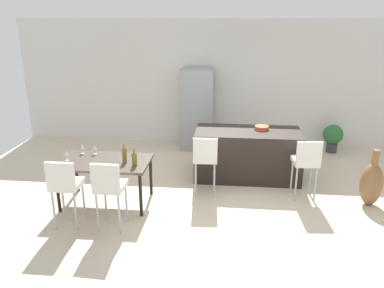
# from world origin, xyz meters

# --- Properties ---
(ground_plane) EXTENTS (10.00, 10.00, 0.00)m
(ground_plane) POSITION_xyz_m (0.00, 0.00, 0.00)
(ground_plane) COLOR beige
(back_wall) EXTENTS (10.00, 0.12, 2.90)m
(back_wall) POSITION_xyz_m (0.00, 2.79, 1.45)
(back_wall) COLOR silver
(back_wall) RESTS_ON ground_plane
(kitchen_island) EXTENTS (1.95, 0.91, 0.92)m
(kitchen_island) POSITION_xyz_m (0.38, 0.72, 0.46)
(kitchen_island) COLOR black
(kitchen_island) RESTS_ON ground_plane
(bar_chair_left) EXTENTS (0.42, 0.42, 1.05)m
(bar_chair_left) POSITION_xyz_m (-0.36, -0.12, 0.70)
(bar_chair_left) COLOR white
(bar_chair_left) RESTS_ON ground_plane
(bar_chair_middle) EXTENTS (0.43, 0.43, 1.05)m
(bar_chair_middle) POSITION_xyz_m (1.30, -0.12, 0.70)
(bar_chair_middle) COLOR white
(bar_chair_middle) RESTS_ON ground_plane
(dining_table) EXTENTS (1.43, 0.87, 0.74)m
(dining_table) POSITION_xyz_m (-1.94, -0.60, 0.67)
(dining_table) COLOR #4C4238
(dining_table) RESTS_ON ground_plane
(dining_chair_near) EXTENTS (0.40, 0.40, 1.05)m
(dining_chair_near) POSITION_xyz_m (-2.26, -1.40, 0.70)
(dining_chair_near) COLOR white
(dining_chair_near) RESTS_ON ground_plane
(dining_chair_far) EXTENTS (0.42, 0.42, 1.05)m
(dining_chair_far) POSITION_xyz_m (-1.62, -1.40, 0.70)
(dining_chair_far) COLOR white
(dining_chair_far) RESTS_ON ground_plane
(wine_bottle_far) EXTENTS (0.08, 0.08, 0.28)m
(wine_bottle_far) POSITION_xyz_m (-1.41, -0.75, 0.85)
(wine_bottle_far) COLOR brown
(wine_bottle_far) RESTS_ON dining_table
(wine_bottle_right) EXTENTS (0.07, 0.07, 0.30)m
(wine_bottle_right) POSITION_xyz_m (-1.60, -0.62, 0.86)
(wine_bottle_right) COLOR brown
(wine_bottle_right) RESTS_ON dining_table
(wine_glass_left) EXTENTS (0.07, 0.07, 0.17)m
(wine_glass_left) POSITION_xyz_m (-2.41, -0.31, 0.86)
(wine_glass_left) COLOR silver
(wine_glass_left) RESTS_ON dining_table
(wine_glass_middle) EXTENTS (0.07, 0.07, 0.17)m
(wine_glass_middle) POSITION_xyz_m (-2.54, -0.65, 0.86)
(wine_glass_middle) COLOR silver
(wine_glass_middle) RESTS_ON dining_table
(wine_glass_near) EXTENTS (0.07, 0.07, 0.17)m
(wine_glass_near) POSITION_xyz_m (-2.20, -0.31, 0.86)
(wine_glass_near) COLOR silver
(wine_glass_near) RESTS_ON dining_table
(refrigerator) EXTENTS (0.72, 0.68, 1.84)m
(refrigerator) POSITION_xyz_m (-0.72, 2.35, 0.92)
(refrigerator) COLOR #939699
(refrigerator) RESTS_ON ground_plane
(fruit_bowl) EXTENTS (0.26, 0.26, 0.07)m
(fruit_bowl) POSITION_xyz_m (0.63, 0.83, 0.96)
(fruit_bowl) COLOR #C6512D
(fruit_bowl) RESTS_ON kitchen_island
(floor_vase) EXTENTS (0.35, 0.35, 0.95)m
(floor_vase) POSITION_xyz_m (2.34, -0.23, 0.37)
(floor_vase) COLOR brown
(floor_vase) RESTS_ON ground_plane
(potted_plant) EXTENTS (0.44, 0.44, 0.64)m
(potted_plant) POSITION_xyz_m (2.36, 2.34, 0.38)
(potted_plant) COLOR #38383D
(potted_plant) RESTS_ON ground_plane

